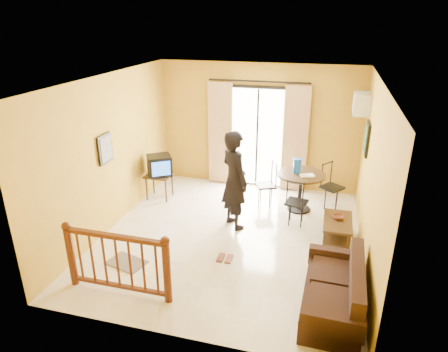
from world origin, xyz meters
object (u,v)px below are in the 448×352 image
(dining_table, at_px, (301,181))
(standing_person, at_px, (234,180))
(television, at_px, (159,165))
(sofa, at_px, (336,294))
(coffee_table, at_px, (337,227))

(dining_table, height_order, standing_person, standing_person)
(television, distance_m, dining_table, 2.97)
(television, relative_size, dining_table, 0.66)
(television, xyz_separation_m, sofa, (3.72, -2.74, -0.47))
(television, xyz_separation_m, standing_person, (1.83, -0.78, 0.17))
(television, height_order, coffee_table, television)
(television, distance_m, standing_person, 2.00)
(television, bearing_deg, dining_table, -28.94)
(television, height_order, dining_table, television)
(coffee_table, bearing_deg, standing_person, 178.61)
(coffee_table, relative_size, standing_person, 0.47)
(television, bearing_deg, sofa, -69.45)
(dining_table, xyz_separation_m, standing_person, (-1.13, -0.99, 0.30))
(television, xyz_separation_m, dining_table, (2.96, 0.21, -0.12))
(dining_table, xyz_separation_m, coffee_table, (0.76, -1.03, -0.37))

